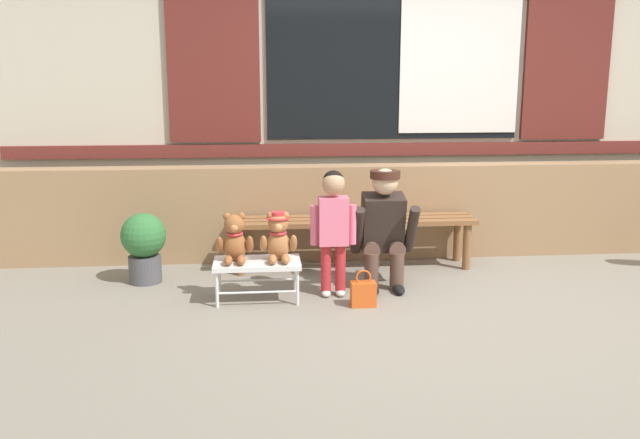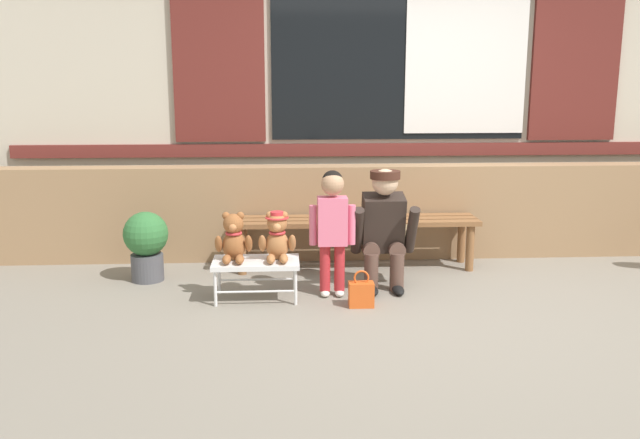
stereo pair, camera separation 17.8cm
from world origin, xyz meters
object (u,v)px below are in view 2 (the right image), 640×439
(small_display_bench, at_px, (256,265))
(potted_plant, at_px, (146,242))
(teddy_bear_with_hat, at_px, (277,237))
(handbag_on_ground, at_px, (361,294))
(child_standing, at_px, (332,219))
(adult_crouching, at_px, (384,228))
(teddy_bear_plain, at_px, (234,239))
(wooden_bench_long, at_px, (355,226))

(small_display_bench, xyz_separation_m, potted_plant, (-0.90, 0.53, 0.06))
(teddy_bear_with_hat, relative_size, handbag_on_ground, 1.34)
(child_standing, relative_size, adult_crouching, 1.01)
(teddy_bear_plain, height_order, adult_crouching, adult_crouching)
(teddy_bear_with_hat, height_order, adult_crouching, adult_crouching)
(child_standing, distance_m, handbag_on_ground, 0.59)
(small_display_bench, distance_m, handbag_on_ground, 0.81)
(handbag_on_ground, bearing_deg, child_standing, 126.14)
(child_standing, xyz_separation_m, handbag_on_ground, (0.19, -0.26, -0.50))
(teddy_bear_with_hat, height_order, child_standing, child_standing)
(adult_crouching, relative_size, potted_plant, 1.67)
(small_display_bench, height_order, teddy_bear_plain, teddy_bear_plain)
(teddy_bear_plain, relative_size, adult_crouching, 0.38)
(teddy_bear_plain, relative_size, potted_plant, 0.64)
(adult_crouching, xyz_separation_m, potted_plant, (-1.89, 0.30, -0.16))
(teddy_bear_plain, bearing_deg, adult_crouching, 10.82)
(wooden_bench_long, height_order, potted_plant, potted_plant)
(adult_crouching, bearing_deg, teddy_bear_plain, -169.18)
(child_standing, bearing_deg, potted_plant, 162.14)
(small_display_bench, relative_size, handbag_on_ground, 2.35)
(adult_crouching, distance_m, handbag_on_ground, 0.62)
(child_standing, bearing_deg, handbag_on_ground, -53.86)
(teddy_bear_with_hat, bearing_deg, handbag_on_ground, -19.57)
(small_display_bench, bearing_deg, teddy_bear_plain, 179.49)
(small_display_bench, xyz_separation_m, handbag_on_ground, (0.76, -0.21, -0.17))
(potted_plant, bearing_deg, handbag_on_ground, -23.86)
(wooden_bench_long, xyz_separation_m, child_standing, (-0.26, -0.75, 0.22))
(handbag_on_ground, distance_m, potted_plant, 1.84)
(wooden_bench_long, distance_m, potted_plant, 1.75)
(teddy_bear_with_hat, xyz_separation_m, handbag_on_ground, (0.60, -0.21, -0.38))
(wooden_bench_long, height_order, child_standing, child_standing)
(teddy_bear_with_hat, height_order, potted_plant, teddy_bear_with_hat)
(child_standing, bearing_deg, small_display_bench, -175.03)
(wooden_bench_long, xyz_separation_m, adult_crouching, (0.16, -0.57, 0.11))
(teddy_bear_plain, height_order, handbag_on_ground, teddy_bear_plain)
(adult_crouching, relative_size, handbag_on_ground, 3.49)
(adult_crouching, bearing_deg, potted_plant, 170.88)
(teddy_bear_plain, bearing_deg, small_display_bench, -0.51)
(handbag_on_ground, height_order, potted_plant, potted_plant)
(child_standing, relative_size, handbag_on_ground, 3.52)
(wooden_bench_long, xyz_separation_m, small_display_bench, (-0.83, -0.80, -0.11))
(teddy_bear_plain, xyz_separation_m, potted_plant, (-0.74, 0.52, -0.14))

